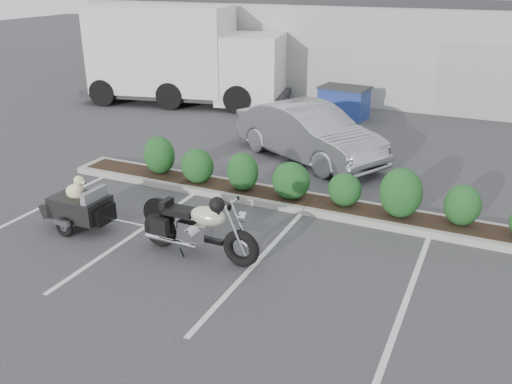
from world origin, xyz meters
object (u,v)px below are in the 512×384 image
at_px(motorcycle, 198,228).
at_px(sedan, 309,133).
at_px(pet_trailer, 80,206).
at_px(dumpster, 344,102).
at_px(delivery_truck, 184,58).

height_order(motorcycle, sedan, sedan).
xyz_separation_m(pet_trailer, dumpster, (2.33, 10.96, 0.08)).
height_order(motorcycle, dumpster, motorcycle).
distance_m(motorcycle, delivery_truck, 12.78).
height_order(dumpster, delivery_truck, delivery_truck).
xyz_separation_m(motorcycle, pet_trailer, (-2.79, 0.02, -0.07)).
bearing_deg(motorcycle, delivery_truck, 123.69).
xyz_separation_m(sedan, dumpster, (-0.41, 4.89, -0.20)).
xyz_separation_m(motorcycle, dumpster, (-0.46, 10.98, 0.01)).
distance_m(pet_trailer, sedan, 6.67).
xyz_separation_m(pet_trailer, delivery_truck, (-4.07, 10.70, 1.27)).
xyz_separation_m(motorcycle, delivery_truck, (-6.86, 10.72, 1.20)).
bearing_deg(delivery_truck, motorcycle, -69.50).
bearing_deg(delivery_truck, dumpster, -9.76).
bearing_deg(sedan, dumpster, 32.17).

